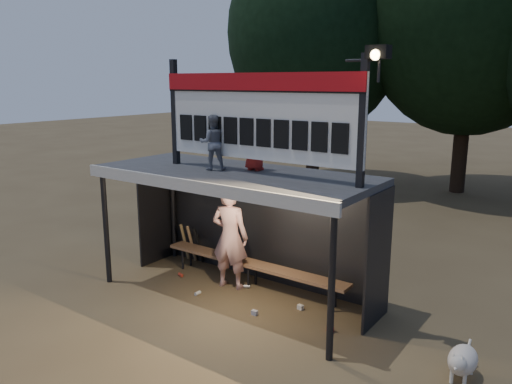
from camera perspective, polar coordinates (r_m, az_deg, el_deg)
ground at (r=9.32m, az=-2.48°, el=-11.76°), size 80.00×80.00×0.00m
player at (r=9.37m, az=-2.99°, el=-5.16°), size 0.80×0.61×1.98m
child_a at (r=8.69m, az=-4.96°, el=5.65°), size 0.59×0.58×0.96m
child_b at (r=8.63m, az=-0.12°, el=5.47°), size 0.45×0.30×0.90m
dugout_shelter at (r=8.91m, az=-1.63°, el=-0.35°), size 5.10×2.08×2.32m
scoreboard_assembly at (r=8.17m, az=0.37°, el=8.96°), size 4.10×0.27×1.99m
bench at (r=9.56m, az=-0.46°, el=-8.30°), size 4.00×0.35×0.48m
tree_left at (r=19.14m, az=6.84°, el=17.52°), size 6.46×6.46×9.27m
tree_mid at (r=18.80m, az=23.54°, el=18.70°), size 7.22×7.22×10.36m
dog at (r=7.37m, az=22.49°, el=-17.37°), size 0.36×0.81×0.49m
bats at (r=10.84m, az=-7.38°, el=-5.85°), size 0.47×0.32×0.84m
litter at (r=9.07m, az=-0.75°, el=-12.20°), size 3.62×0.92×0.08m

